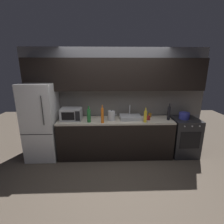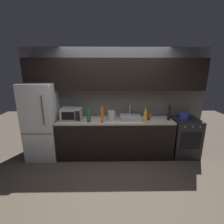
# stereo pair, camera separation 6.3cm
# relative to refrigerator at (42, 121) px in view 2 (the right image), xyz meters

# --- Properties ---
(ground_plane) EXTENTS (10.00, 10.00, 0.00)m
(ground_plane) POSITION_rel_refrigerator_xyz_m (1.68, -0.90, -0.87)
(ground_plane) COLOR #4C4238
(back_wall) EXTENTS (4.34, 0.44, 2.50)m
(back_wall) POSITION_rel_refrigerator_xyz_m (1.68, 0.30, 0.68)
(back_wall) COLOR slate
(back_wall) RESTS_ON ground
(counter_run) EXTENTS (2.60, 0.60, 0.90)m
(counter_run) POSITION_rel_refrigerator_xyz_m (1.68, 0.00, -0.42)
(counter_run) COLOR black
(counter_run) RESTS_ON ground
(refrigerator) EXTENTS (0.68, 0.69, 1.73)m
(refrigerator) POSITION_rel_refrigerator_xyz_m (0.00, 0.00, 0.00)
(refrigerator) COLOR white
(refrigerator) RESTS_ON ground
(oven_range) EXTENTS (0.60, 0.62, 0.90)m
(oven_range) POSITION_rel_refrigerator_xyz_m (3.32, -0.00, -0.42)
(oven_range) COLOR #232326
(oven_range) RESTS_ON ground
(microwave) EXTENTS (0.46, 0.35, 0.27)m
(microwave) POSITION_rel_refrigerator_xyz_m (0.68, 0.02, 0.17)
(microwave) COLOR #A8AAAF
(microwave) RESTS_ON counter_run
(sink_basin) EXTENTS (0.48, 0.38, 0.30)m
(sink_basin) POSITION_rel_refrigerator_xyz_m (2.03, 0.03, 0.07)
(sink_basin) COLOR #ADAFB5
(sink_basin) RESTS_ON counter_run
(kettle) EXTENTS (0.19, 0.16, 0.24)m
(kettle) POSITION_rel_refrigerator_xyz_m (1.59, -0.06, 0.14)
(kettle) COLOR #B7BABF
(kettle) RESTS_ON counter_run
(wine_bottle_orange) EXTENTS (0.06, 0.06, 0.39)m
(wine_bottle_orange) POSITION_rel_refrigerator_xyz_m (1.39, -0.22, 0.20)
(wine_bottle_orange) COLOR orange
(wine_bottle_orange) RESTS_ON counter_run
(wine_bottle_yellow) EXTENTS (0.07, 0.07, 0.32)m
(wine_bottle_yellow) POSITION_rel_refrigerator_xyz_m (2.31, -0.21, 0.17)
(wine_bottle_yellow) COLOR gold
(wine_bottle_yellow) RESTS_ON counter_run
(wine_bottle_green) EXTENTS (0.08, 0.08, 0.36)m
(wine_bottle_green) POSITION_rel_refrigerator_xyz_m (1.09, -0.16, 0.18)
(wine_bottle_green) COLOR #1E6B2D
(wine_bottle_green) RESTS_ON counter_run
(wine_bottle_dark) EXTENTS (0.06, 0.06, 0.38)m
(wine_bottle_dark) POSITION_rel_refrigerator_xyz_m (2.88, -0.07, 0.19)
(wine_bottle_dark) COLOR black
(wine_bottle_dark) RESTS_ON counter_run
(mug_red) EXTENTS (0.08, 0.08, 0.09)m
(mug_red) POSITION_rel_refrigerator_xyz_m (2.42, -0.05, 0.08)
(mug_red) COLOR #A82323
(mug_red) RESTS_ON counter_run
(mug_amber) EXTENTS (0.08, 0.08, 0.10)m
(mug_amber) POSITION_rel_refrigerator_xyz_m (2.51, 0.16, 0.08)
(mug_amber) COLOR #B27019
(mug_amber) RESTS_ON counter_run
(cooking_pot) EXTENTS (0.24, 0.24, 0.15)m
(cooking_pot) POSITION_rel_refrigerator_xyz_m (3.27, 0.00, 0.11)
(cooking_pot) COLOR #333899
(cooking_pot) RESTS_ON oven_range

